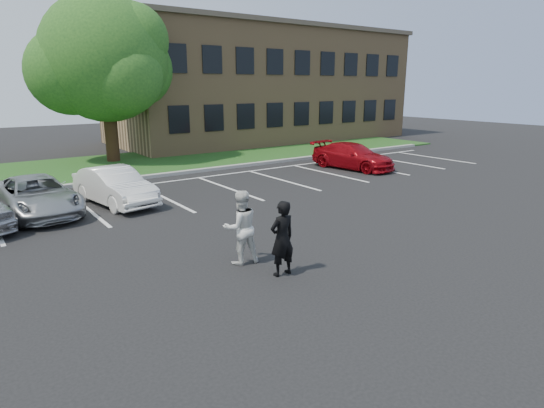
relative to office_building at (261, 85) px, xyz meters
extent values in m
plane|color=black|center=(-14.00, -21.99, -4.16)|extent=(90.00, 90.00, 0.00)
cube|color=gray|center=(-14.00, -9.99, -4.08)|extent=(40.00, 0.30, 0.15)
cube|color=#1D4A11|center=(-14.00, -5.99, -4.12)|extent=(44.00, 8.00, 0.08)
cube|color=silver|center=(-16.80, -13.99, -4.15)|extent=(0.12, 5.20, 0.01)
cube|color=silver|center=(-14.00, -13.99, -4.15)|extent=(0.12, 5.20, 0.01)
cube|color=silver|center=(-11.20, -13.99, -4.15)|extent=(0.12, 5.20, 0.01)
cube|color=silver|center=(-8.40, -13.99, -4.15)|extent=(0.12, 5.20, 0.01)
cube|color=silver|center=(-5.60, -13.99, -4.15)|extent=(0.12, 5.20, 0.01)
cube|color=silver|center=(-2.80, -13.99, -4.15)|extent=(0.12, 5.20, 0.01)
cube|color=silver|center=(0.00, -13.99, -4.15)|extent=(0.12, 5.20, 0.01)
cube|color=silver|center=(2.80, -13.99, -4.15)|extent=(0.12, 5.20, 0.01)
cube|color=silver|center=(-12.60, -11.29, -4.15)|extent=(34.00, 0.12, 0.01)
cube|color=#97764F|center=(0.00, 0.01, -0.16)|extent=(22.00, 10.00, 8.00)
cube|color=brown|center=(0.00, 0.01, 3.99)|extent=(22.40, 10.40, 0.30)
cube|color=black|center=(-9.20, -5.02, -1.96)|extent=(1.30, 0.06, 1.60)
cube|color=black|center=(-9.20, -5.02, 1.44)|extent=(1.30, 0.06, 1.60)
cube|color=black|center=(-6.90, -5.02, -1.96)|extent=(1.30, 0.06, 1.60)
cube|color=black|center=(-6.90, -5.02, 1.44)|extent=(1.30, 0.06, 1.60)
cube|color=black|center=(-4.60, -5.02, -1.96)|extent=(1.30, 0.06, 1.60)
cube|color=black|center=(-4.60, -5.02, 1.44)|extent=(1.30, 0.06, 1.60)
cube|color=black|center=(-2.30, -5.02, -1.96)|extent=(1.30, 0.06, 1.60)
cube|color=black|center=(-2.30, -5.02, 1.44)|extent=(1.30, 0.06, 1.60)
cube|color=black|center=(0.00, -5.02, -1.96)|extent=(1.30, 0.06, 1.60)
cube|color=black|center=(0.00, -5.02, 1.44)|extent=(1.30, 0.06, 1.60)
cube|color=black|center=(2.30, -5.02, -1.96)|extent=(1.30, 0.06, 1.60)
cube|color=black|center=(2.30, -5.02, 1.44)|extent=(1.30, 0.06, 1.60)
cube|color=black|center=(4.60, -5.02, -1.96)|extent=(1.30, 0.06, 1.60)
cube|color=black|center=(4.60, -5.02, 1.44)|extent=(1.30, 0.06, 1.60)
cube|color=black|center=(6.90, -5.02, -1.96)|extent=(1.30, 0.06, 1.60)
cube|color=black|center=(6.90, -5.02, 1.44)|extent=(1.30, 0.06, 1.60)
cube|color=black|center=(9.20, -5.02, -1.96)|extent=(1.30, 0.06, 1.60)
cube|color=black|center=(9.20, -5.02, 1.44)|extent=(1.30, 0.06, 1.60)
cylinder|color=black|center=(-13.02, -4.57, -2.56)|extent=(0.70, 0.70, 3.20)
sphere|color=#1E4B1A|center=(-13.02, -4.57, 1.34)|extent=(6.60, 6.60, 6.60)
sphere|color=#1E4B1A|center=(-11.42, -3.87, 0.84)|extent=(4.60, 4.60, 4.60)
sphere|color=#1E4B1A|center=(-14.72, -4.17, 0.64)|extent=(4.40, 4.40, 4.40)
sphere|color=#1E4B1A|center=(-12.62, -6.07, 0.44)|extent=(4.00, 4.00, 4.00)
sphere|color=#1E4B1A|center=(-13.62, -2.97, 1.64)|extent=(4.20, 4.20, 4.20)
sphere|color=#1E4B1A|center=(-11.82, -5.47, 2.24)|extent=(3.80, 3.80, 3.80)
imported|color=black|center=(-14.70, -22.36, -3.30)|extent=(0.64, 0.43, 1.72)
imported|color=silver|center=(-15.07, -21.22, -3.27)|extent=(0.96, 0.81, 1.78)
imported|color=#9FA1A5|center=(-18.27, -13.70, -3.53)|extent=(2.40, 4.64, 1.25)
imported|color=white|center=(-15.78, -13.87, -3.50)|extent=(2.06, 4.18, 1.32)
imported|color=#990911|center=(-3.72, -13.72, -3.51)|extent=(2.51, 4.68, 1.29)
camera|label=1|loc=(-20.43, -29.96, -0.01)|focal=30.00mm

